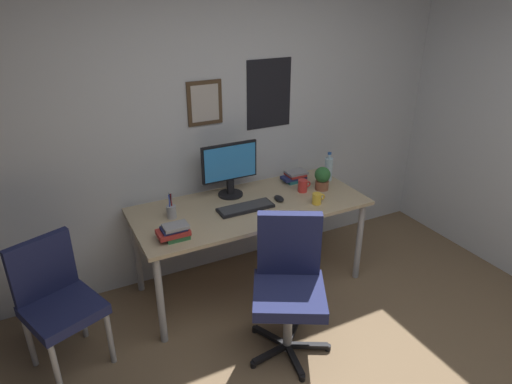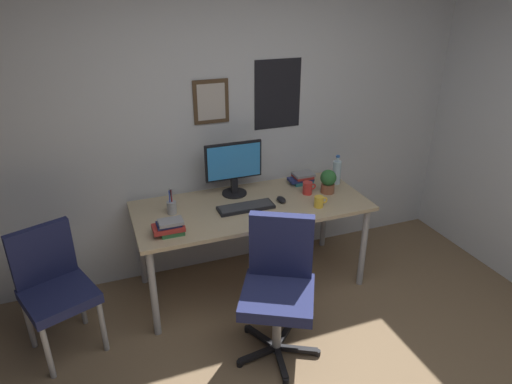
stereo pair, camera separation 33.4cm
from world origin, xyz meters
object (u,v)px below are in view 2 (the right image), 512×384
potted_plant (328,181)px  book_stack_right (302,178)px  monitor (234,166)px  pen_cup (172,207)px  keyboard (246,207)px  computer_mouse (281,200)px  side_chair (54,284)px  coffee_mug_far (308,188)px  water_bottle (337,172)px  office_chair (279,281)px  coffee_mug_near (319,202)px  book_stack_left (170,227)px

potted_plant → book_stack_right: 0.27m
monitor → pen_cup: (-0.54, -0.16, -0.19)m
keyboard → potted_plant: (0.72, 0.04, 0.09)m
computer_mouse → side_chair: bearing=-174.5°
coffee_mug_far → pen_cup: (-1.09, 0.05, 0.00)m
water_bottle → pen_cup: 1.42m
side_chair → coffee_mug_far: size_ratio=7.61×
computer_mouse → water_bottle: 0.61m
computer_mouse → pen_cup: pen_cup is taller
coffee_mug_far → side_chair: bearing=-173.4°
coffee_mug_far → book_stack_right: bearing=76.4°
office_chair → computer_mouse: size_ratio=8.64×
side_chair → computer_mouse: size_ratio=7.95×
monitor → water_bottle: bearing=-6.8°
coffee_mug_near → coffee_mug_far: (0.02, 0.24, 0.01)m
office_chair → computer_mouse: bearing=65.7°
coffee_mug_far → pen_cup: pen_cup is taller
side_chair → book_stack_left: side_chair is taller
book_stack_left → side_chair: bearing=177.9°
keyboard → water_bottle: water_bottle is taller
keyboard → office_chair: bearing=-90.8°
computer_mouse → book_stack_left: (-0.91, -0.19, 0.04)m
side_chair → monitor: bearing=17.2°
book_stack_left → book_stack_right: 1.30m
side_chair → coffee_mug_near: bearing=-0.5°
coffee_mug_near → potted_plant: bearing=48.0°
office_chair → book_stack_right: office_chair is taller
office_chair → potted_plant: office_chair is taller
office_chair → coffee_mug_far: office_chair is taller
office_chair → computer_mouse: office_chair is taller
monitor → keyboard: size_ratio=1.07×
keyboard → water_bottle: (0.88, 0.18, 0.09)m
side_chair → coffee_mug_far: bearing=6.6°
monitor → pen_cup: monitor is taller
keyboard → water_bottle: 0.90m
computer_mouse → book_stack_left: 0.93m
coffee_mug_near → book_stack_right: 0.46m
side_chair → keyboard: bearing=6.1°
side_chair → keyboard: (1.39, 0.15, 0.24)m
office_chair → monitor: 1.05m
side_chair → water_bottle: size_ratio=3.47×
keyboard → monitor: bearing=89.3°
computer_mouse → potted_plant: potted_plant is taller
keyboard → book_stack_left: 0.63m
pen_cup → book_stack_right: bearing=8.1°
water_bottle → book_stack_right: size_ratio=1.17×
office_chair → coffee_mug_near: bearing=42.9°
side_chair → monitor: (1.39, 0.43, 0.47)m
office_chair → pen_cup: size_ratio=4.75×
keyboard → coffee_mug_near: size_ratio=3.93×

